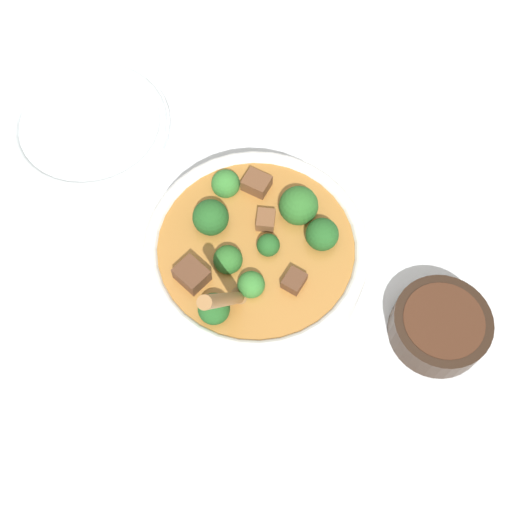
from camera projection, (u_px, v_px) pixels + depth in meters
ground_plane at (256, 276)px, 0.75m from camera, size 4.00×4.00×0.00m
stew_bowl at (256, 257)px, 0.70m from camera, size 0.24×0.24×0.24m
condiment_bowl at (440, 326)px, 0.70m from camera, size 0.11×0.11×0.04m
empty_plate at (90, 125)px, 0.83m from camera, size 0.21×0.21×0.02m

